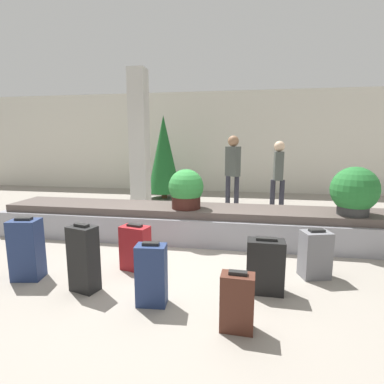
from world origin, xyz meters
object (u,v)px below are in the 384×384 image
(suitcase_6, at_px, (237,302))
(pillar, at_px, (139,143))
(potted_plant_0, at_px, (354,192))
(traveler_1, at_px, (233,167))
(suitcase_2, at_px, (315,254))
(suitcase_5, at_px, (27,249))
(potted_plant_1, at_px, (186,190))
(suitcase_4, at_px, (84,259))
(decorated_tree, at_px, (164,154))
(suitcase_0, at_px, (135,248))
(suitcase_1, at_px, (265,266))
(traveler_0, at_px, (278,171))
(suitcase_3, at_px, (151,275))

(suitcase_6, bearing_deg, pillar, 122.16)
(suitcase_6, bearing_deg, potted_plant_0, 56.78)
(suitcase_6, height_order, potted_plant_0, potted_plant_0)
(suitcase_6, bearing_deg, traveler_1, 95.56)
(suitcase_2, xyz_separation_m, suitcase_5, (-3.41, -0.63, 0.08))
(pillar, bearing_deg, potted_plant_1, -51.70)
(suitcase_2, xyz_separation_m, suitcase_6, (-0.91, -1.22, -0.03))
(suitcase_4, xyz_separation_m, suitcase_5, (-0.82, 0.15, -0.00))
(potted_plant_1, xyz_separation_m, decorated_tree, (-1.34, 3.59, 0.41))
(suitcase_0, height_order, suitcase_1, suitcase_1)
(suitcase_6, relative_size, traveler_0, 0.33)
(suitcase_6, bearing_deg, suitcase_2, 55.97)
(suitcase_1, relative_size, traveler_1, 0.35)
(suitcase_1, bearing_deg, traveler_0, 83.37)
(potted_plant_0, bearing_deg, suitcase_6, -125.90)
(suitcase_6, distance_m, decorated_tree, 6.37)
(suitcase_4, relative_size, potted_plant_1, 1.19)
(suitcase_3, distance_m, potted_plant_0, 3.26)
(suitcase_2, height_order, suitcase_4, suitcase_4)
(potted_plant_1, relative_size, traveler_0, 0.39)
(suitcase_3, bearing_deg, suitcase_1, 16.71)
(suitcase_4, bearing_deg, suitcase_3, 4.92)
(potted_plant_0, xyz_separation_m, traveler_1, (-1.87, 2.19, 0.16))
(suitcase_1, xyz_separation_m, suitcase_6, (-0.28, -0.73, -0.04))
(pillar, relative_size, suitcase_3, 4.86)
(suitcase_3, bearing_deg, decorated_tree, 98.93)
(suitcase_2, distance_m, suitcase_3, 2.00)
(pillar, xyz_separation_m, traveler_0, (3.08, 0.33, -0.62))
(suitcase_3, xyz_separation_m, suitcase_5, (-1.65, 0.31, 0.05))
(suitcase_0, height_order, suitcase_3, suitcase_3)
(suitcase_0, bearing_deg, suitcase_5, -145.19)
(suitcase_1, distance_m, potted_plant_1, 2.03)
(suitcase_2, height_order, decorated_tree, decorated_tree)
(suitcase_1, height_order, potted_plant_1, potted_plant_1)
(suitcase_1, xyz_separation_m, suitcase_3, (-1.14, -0.45, 0.02))
(suitcase_4, distance_m, suitcase_5, 0.84)
(suitcase_6, relative_size, potted_plant_1, 0.85)
(suitcase_4, height_order, potted_plant_0, potted_plant_0)
(suitcase_0, relative_size, traveler_0, 0.37)
(traveler_1, bearing_deg, suitcase_4, -68.92)
(traveler_1, bearing_deg, traveler_0, 37.32)
(pillar, bearing_deg, suitcase_3, -69.20)
(suitcase_2, distance_m, potted_plant_1, 2.17)
(potted_plant_1, relative_size, decorated_tree, 0.27)
(suitcase_1, height_order, potted_plant_0, potted_plant_0)
(suitcase_4, xyz_separation_m, potted_plant_0, (3.33, 1.84, 0.54))
(suitcase_3, xyz_separation_m, suitcase_4, (-0.82, 0.16, 0.05))
(suitcase_2, height_order, potted_plant_1, potted_plant_1)
(suitcase_1, relative_size, suitcase_3, 0.95)
(suitcase_2, bearing_deg, traveler_0, 76.56)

